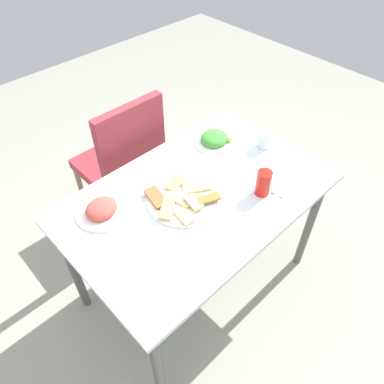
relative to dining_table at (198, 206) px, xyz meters
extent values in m
plane|color=gray|center=(0.00, 0.00, -0.64)|extent=(6.00, 6.00, 0.00)
cube|color=white|center=(0.00, 0.00, 0.07)|extent=(1.20, 0.77, 0.02)
cylinder|color=#555550|center=(-0.54, -0.32, -0.29)|extent=(0.04, 0.04, 0.70)
cylinder|color=#555550|center=(0.54, -0.32, -0.29)|extent=(0.04, 0.04, 0.70)
cylinder|color=#555550|center=(-0.54, 0.32, -0.29)|extent=(0.04, 0.04, 0.70)
cylinder|color=#555550|center=(0.54, 0.32, -0.29)|extent=(0.04, 0.04, 0.70)
cube|color=#992E34|center=(0.02, 0.70, -0.20)|extent=(0.42, 0.42, 0.06)
cube|color=#992E34|center=(0.02, 0.51, 0.06)|extent=(0.40, 0.05, 0.46)
cylinder|color=#977652|center=(0.21, 0.89, -0.44)|extent=(0.03, 0.03, 0.42)
cylinder|color=#977652|center=(-0.17, 0.89, -0.44)|extent=(0.03, 0.03, 0.42)
cylinder|color=#977652|center=(0.21, 0.51, -0.44)|extent=(0.03, 0.03, 0.42)
cylinder|color=#977652|center=(-0.17, 0.51, -0.44)|extent=(0.03, 0.03, 0.42)
cylinder|color=white|center=(-0.08, 0.02, 0.09)|extent=(0.31, 0.31, 0.01)
cube|color=#D8B075|center=(-0.09, 0.02, 0.10)|extent=(0.09, 0.13, 0.01)
cube|color=tan|center=(-0.04, 0.11, 0.10)|extent=(0.11, 0.09, 0.01)
cube|color=#E6A065|center=(-0.16, 0.02, 0.10)|extent=(0.14, 0.12, 0.02)
cube|color=#D6B878|center=(-0.07, -0.04, 0.11)|extent=(0.06, 0.10, 0.01)
cube|color=#E3AF71|center=(-0.15, -0.07, 0.10)|extent=(0.06, 0.10, 0.01)
cube|color=tan|center=(0.02, 0.02, 0.10)|extent=(0.14, 0.12, 0.01)
cube|color=#A25C33|center=(-0.16, 0.10, 0.10)|extent=(0.08, 0.14, 0.01)
cube|color=olive|center=(-0.01, -0.07, 0.11)|extent=(0.11, 0.08, 0.01)
cylinder|color=white|center=(-0.37, 0.20, 0.09)|extent=(0.22, 0.22, 0.01)
ellipsoid|color=#D54A41|center=(-0.37, 0.20, 0.11)|extent=(0.16, 0.15, 0.06)
cylinder|color=white|center=(0.32, 0.21, 0.09)|extent=(0.21, 0.21, 0.01)
ellipsoid|color=green|center=(0.32, 0.21, 0.11)|extent=(0.17, 0.16, 0.06)
sphere|color=#F3D04A|center=(0.37, 0.15, 0.11)|extent=(0.03, 0.03, 0.03)
cylinder|color=red|center=(0.21, -0.19, 0.14)|extent=(0.08, 0.08, 0.12)
cylinder|color=silver|center=(0.48, 0.01, 0.13)|extent=(0.07, 0.07, 0.09)
cube|color=white|center=(0.34, -0.23, 0.08)|extent=(0.17, 0.17, 0.00)
cube|color=silver|center=(0.34, -0.25, 0.09)|extent=(0.18, 0.05, 0.00)
cube|color=silver|center=(0.34, -0.22, 0.09)|extent=(0.19, 0.04, 0.00)
camera|label=1|loc=(-0.81, -0.81, 1.25)|focal=34.48mm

